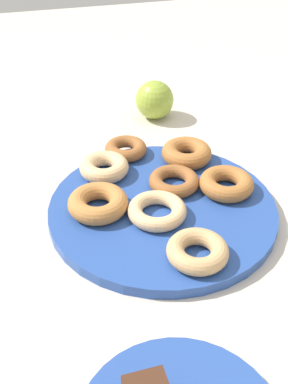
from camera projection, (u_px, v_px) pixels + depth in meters
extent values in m
plane|color=beige|center=(162.00, 213.00, 0.75)|extent=(2.40, 2.40, 0.00)
cylinder|color=#284C9E|center=(162.00, 209.00, 0.75)|extent=(0.36, 0.36, 0.02)
torus|color=#995B2D|center=(174.00, 181.00, 0.77)|extent=(0.11, 0.11, 0.02)
torus|color=#AD6B33|center=(226.00, 184.00, 0.76)|extent=(0.10, 0.10, 0.03)
torus|color=tan|center=(197.00, 251.00, 0.64)|extent=(0.09, 0.09, 0.02)
torus|color=#BC7A3D|center=(98.00, 203.00, 0.72)|extent=(0.11, 0.11, 0.03)
torus|color=#AD6B33|center=(187.00, 153.00, 0.84)|extent=(0.12, 0.12, 0.03)
torus|color=#EABC84|center=(104.00, 167.00, 0.80)|extent=(0.12, 0.12, 0.03)
torus|color=#EABC84|center=(157.00, 211.00, 0.71)|extent=(0.12, 0.12, 0.02)
torus|color=#995B2D|center=(126.00, 149.00, 0.85)|extent=(0.10, 0.10, 0.02)
sphere|color=#93AD38|center=(155.00, 100.00, 0.99)|extent=(0.08, 0.08, 0.08)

